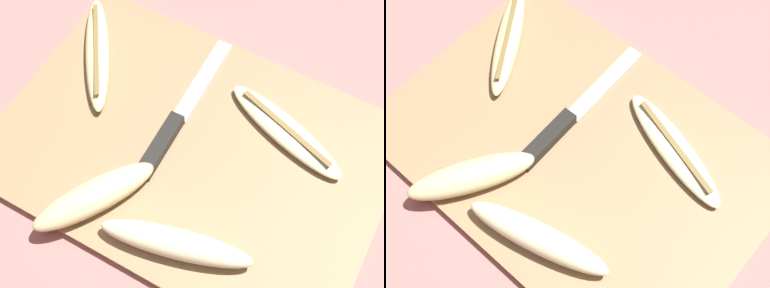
{
  "view_description": "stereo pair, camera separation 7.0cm",
  "coord_description": "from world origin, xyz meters",
  "views": [
    {
      "loc": [
        0.16,
        -0.29,
        0.64
      ],
      "look_at": [
        0.0,
        0.0,
        0.02
      ],
      "focal_mm": 50.0,
      "sensor_mm": 36.0,
      "label": 1
    },
    {
      "loc": [
        0.21,
        -0.25,
        0.64
      ],
      "look_at": [
        0.0,
        0.0,
        0.02
      ],
      "focal_mm": 50.0,
      "sensor_mm": 36.0,
      "label": 2
    }
  ],
  "objects": [
    {
      "name": "banana_pale_long",
      "position": [
        0.05,
        -0.13,
        0.03
      ],
      "size": [
        0.19,
        0.08,
        0.03
      ],
      "rotation": [
        0.0,
        0.0,
        1.82
      ],
      "color": "beige",
      "rests_on": "cutting_board"
    },
    {
      "name": "knife",
      "position": [
        -0.04,
        0.01,
        0.02
      ],
      "size": [
        0.03,
        0.24,
        0.02
      ],
      "rotation": [
        0.0,
        0.0,
        0.02
      ],
      "color": "black",
      "rests_on": "cutting_board"
    },
    {
      "name": "banana_mellow_near",
      "position": [
        -0.07,
        -0.12,
        0.03
      ],
      "size": [
        0.12,
        0.16,
        0.03
      ],
      "rotation": [
        0.0,
        0.0,
        5.75
      ],
      "color": "beige",
      "rests_on": "cutting_board"
    },
    {
      "name": "banana_ripe_center",
      "position": [
        -0.19,
        0.06,
        0.02
      ],
      "size": [
        0.14,
        0.18,
        0.02
      ],
      "rotation": [
        0.0,
        0.0,
        3.74
      ],
      "color": "beige",
      "rests_on": "cutting_board"
    },
    {
      "name": "banana_cream_curved",
      "position": [
        0.1,
        0.08,
        0.02
      ],
      "size": [
        0.19,
        0.1,
        0.02
      ],
      "rotation": [
        0.0,
        0.0,
        4.39
      ],
      "color": "beige",
      "rests_on": "cutting_board"
    },
    {
      "name": "cutting_board",
      "position": [
        0.0,
        0.0,
        0.01
      ],
      "size": [
        0.51,
        0.36,
        0.01
      ],
      "color": "#997551",
      "rests_on": "ground_plane"
    },
    {
      "name": "ground_plane",
      "position": [
        0.0,
        0.0,
        0.0
      ],
      "size": [
        4.0,
        4.0,
        0.0
      ],
      "primitive_type": "plane",
      "color": "#B76B66"
    }
  ]
}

